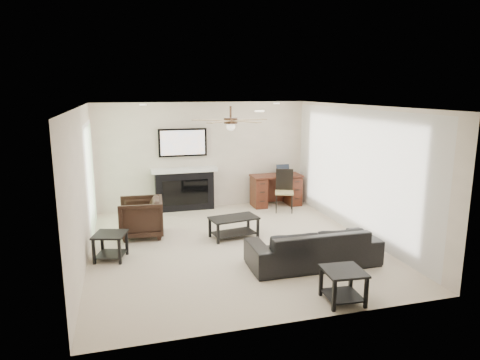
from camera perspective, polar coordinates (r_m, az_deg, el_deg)
The scene contains 10 objects.
room_shell at distance 7.58m, azimuth 0.18°, elevation 3.67°, with size 5.50×5.54×2.52m.
sofa at distance 7.06m, azimuth 9.72°, elevation -8.72°, with size 2.10×0.82×0.61m, color black.
armchair at distance 8.45m, azimuth -13.07°, elevation -4.88°, with size 0.80×0.82×0.75m, color black.
coffee_table at distance 8.22m, azimuth -0.83°, elevation -6.32°, with size 0.90×0.50×0.40m, color black.
end_table_near at distance 6.00m, azimuth 13.56°, elevation -13.55°, with size 0.52×0.52×0.45m, color black.
end_table_left at distance 7.50m, azimuth -16.86°, elevation -8.47°, with size 0.50×0.50×0.45m, color black.
fireplace_unit at distance 9.99m, azimuth -7.45°, elevation 1.33°, with size 1.52×0.34×1.91m, color black.
desk at distance 10.45m, azimuth 4.82°, elevation -1.36°, with size 1.22×0.56×0.76m, color #39130E.
desk_chair at distance 9.92m, azimuth 5.93°, elevation -1.47°, with size 0.42×0.44×0.97m, color black.
laptop at distance 10.40m, azimuth 5.94°, elevation 1.34°, with size 0.33×0.24×0.23m, color black.
Camera 1 is at (-1.85, -7.14, 2.77)m, focal length 32.00 mm.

